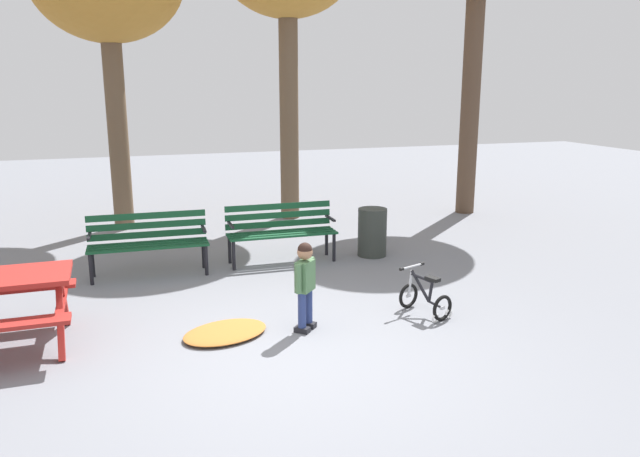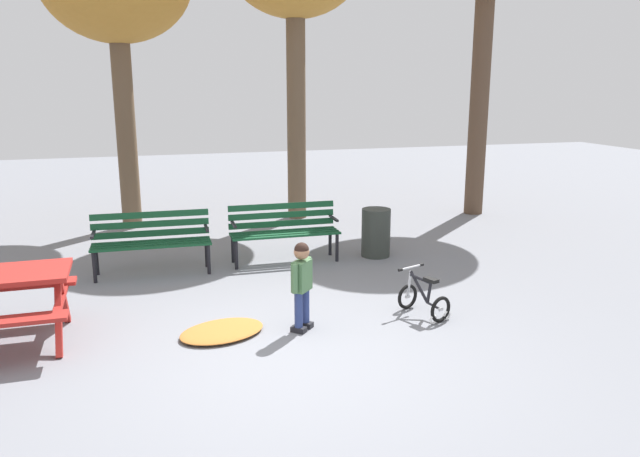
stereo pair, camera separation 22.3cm
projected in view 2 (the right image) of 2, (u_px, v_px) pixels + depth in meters
ground at (286, 356)px, 6.00m from camera, size 36.00×36.00×0.00m
park_bench_far_left at (151, 238)px, 8.50m from camera, size 1.61×0.50×0.85m
park_bench_left at (284, 227)px, 9.10m from camera, size 1.61×0.48×0.85m
child_standing at (302, 280)px, 6.50m from camera, size 0.28×0.29×0.97m
kids_bicycle at (424, 299)px, 7.00m from camera, size 0.51×0.63×0.54m
leaf_pile at (222, 331)px, 6.51m from camera, size 1.08×0.91×0.07m
trash_bin at (376, 233)px, 9.38m from camera, size 0.44×0.44×0.74m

